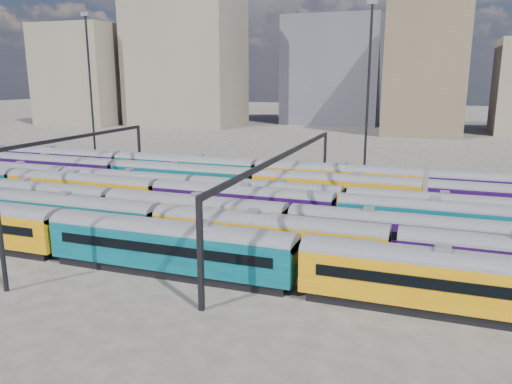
% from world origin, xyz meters
% --- Properties ---
extents(ground, '(500.00, 500.00, 0.00)m').
position_xyz_m(ground, '(0.00, 0.00, 0.00)').
color(ground, '#413D37').
rests_on(ground, ground).
extents(rake_0, '(127.69, 3.11, 5.25)m').
position_xyz_m(rake_0, '(-5.87, -15.00, 2.76)').
color(rake_0, black).
rests_on(rake_0, ground).
extents(rake_1, '(103.40, 3.03, 5.10)m').
position_xyz_m(rake_1, '(11.32, -10.00, 2.68)').
color(rake_1, black).
rests_on(rake_1, ground).
extents(rake_2, '(136.17, 2.85, 4.78)m').
position_xyz_m(rake_2, '(-17.46, -5.00, 2.51)').
color(rake_2, black).
rests_on(rake_2, ground).
extents(rake_3, '(102.07, 2.99, 5.03)m').
position_xyz_m(rake_3, '(-15.34, 0.00, 2.64)').
color(rake_3, black).
rests_on(rake_3, ground).
extents(rake_4, '(92.72, 2.72, 4.56)m').
position_xyz_m(rake_4, '(6.09, 5.00, 2.39)').
color(rake_4, black).
rests_on(rake_4, ground).
extents(rake_5, '(143.63, 3.00, 5.05)m').
position_xyz_m(rake_5, '(13.30, 10.00, 2.65)').
color(rake_5, black).
rests_on(rake_5, ground).
extents(rake_6, '(153.43, 3.20, 5.40)m').
position_xyz_m(rake_6, '(12.60, 15.00, 2.84)').
color(rake_6, black).
rests_on(rake_6, ground).
extents(gantry_1, '(0.35, 40.35, 8.03)m').
position_xyz_m(gantry_1, '(-20.00, 0.00, 6.79)').
color(gantry_1, black).
rests_on(gantry_1, ground).
extents(gantry_2, '(0.35, 40.35, 8.03)m').
position_xyz_m(gantry_2, '(10.00, 0.00, 6.79)').
color(gantry_2, black).
rests_on(gantry_2, ground).
extents(mast_1, '(1.40, 0.50, 25.60)m').
position_xyz_m(mast_1, '(-30.00, 22.00, 13.97)').
color(mast_1, black).
rests_on(mast_1, ground).
extents(mast_3, '(1.40, 0.50, 25.60)m').
position_xyz_m(mast_3, '(15.00, 24.00, 13.97)').
color(mast_3, black).
rests_on(mast_3, ground).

